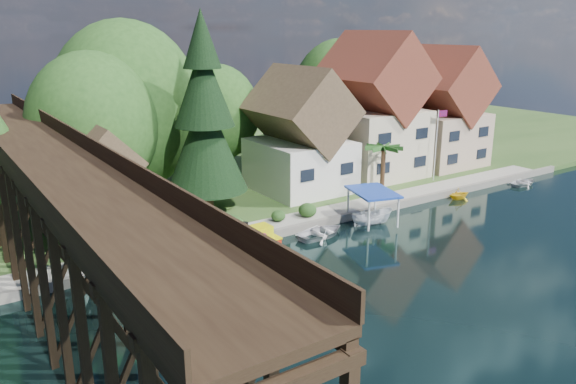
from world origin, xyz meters
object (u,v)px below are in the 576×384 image
Objects in this scene: boat_canopy at (372,210)px; boat_white_b at (524,181)px; conifer at (205,119)px; flagpole at (438,137)px; palm_tree at (384,149)px; tugboat at (257,241)px; boat_white_a at (321,231)px; house_left at (300,139)px; house_right at (439,115)px; trestle_bridge at (55,216)px; house_center at (373,115)px; boat_yellow at (459,193)px; shed at (102,188)px.

boat_white_b is (19.99, 0.32, -0.84)m from boat_canopy.
flagpole is at bearing -8.34° from conifer.
tugboat is (-15.32, -4.11, -3.81)m from palm_tree.
house_left is at bearing -32.91° from boat_white_a.
house_left is at bearing -180.00° from house_right.
palm_tree is 16.31m from tugboat.
boat_white_a is at bearing 3.81° from trestle_bridge.
house_left is 2.41× the size of palm_tree.
house_center is 4.42× the size of tugboat.
boat_canopy reaches higher than boat_white_b.
palm_tree is 1.45× the size of tugboat.
boat_canopy is at bearing 2.61° from trestle_bridge.
house_center is at bearing 5.68° from conifer.
tugboat is at bearing -91.63° from conifer.
conifer is 10.74m from tugboat.
boat_canopy is at bearing -158.07° from flagpole.
conifer is at bearing -172.06° from house_left.
trestle_bridge is 9.06× the size of boat_canopy.
conifer reaches higher than house_center.
conifer is 3.89× the size of boat_white_a.
house_right reaches higher than boat_yellow.
tugboat is at bearing 97.72° from boat_yellow.
house_center is 15.94m from boat_white_b.
flagpole is 3.06× the size of boat_yellow.
trestle_bridge is at bearing -165.21° from house_right.
palm_tree is at bearing -176.19° from flagpole.
house_left is 14.86m from boat_yellow.
shed is (-18.00, -1.50, -1.31)m from house_left.
boat_white_b is at bearing -25.48° from house_left.
house_left is at bearing 159.66° from flagpole.
tugboat is (-0.22, -7.89, -7.29)m from conifer.
house_center is 9.04m from house_right.
conifer is at bearing 35.72° from trestle_bridge.
flagpole is 6.24m from boat_yellow.
palm_tree is 1.42× the size of boat_white_b.
shed is 11.53m from tugboat.
house_right is 2.73× the size of palm_tree.
boat_canopy is 11.02m from boat_yellow.
boat_canopy is at bearing -131.59° from house_center.
trestle_bridge is 6.51× the size of flagpole.
house_left is 10.56m from boat_canopy.
shed is 2.50× the size of tugboat.
flagpole reaches higher than boat_canopy.
trestle_bridge reaches higher than boat_canopy.
boat_yellow is at bearing -128.25° from house_right.
house_left is 0.71× the size of conifer.
house_center is 18.19m from boat_white_a.
house_right is at bearing -73.22° from boat_white_a.
house_center is 3.04× the size of palm_tree.
conifer is (8.15, 0.13, 4.14)m from shed.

